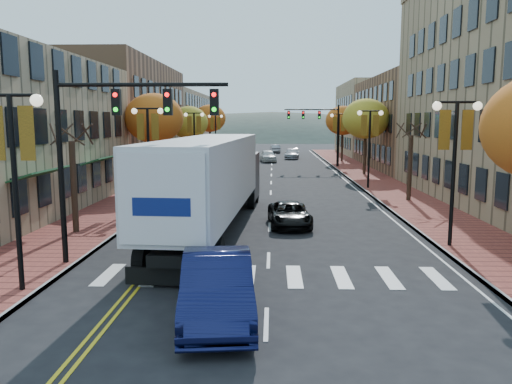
{
  "coord_description": "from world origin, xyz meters",
  "views": [
    {
      "loc": [
        0.16,
        -14.43,
        5.27
      ],
      "look_at": [
        -0.58,
        6.97,
        2.2
      ],
      "focal_mm": 35.0,
      "sensor_mm": 36.0,
      "label": 1
    }
  ],
  "objects": [
    {
      "name": "ground",
      "position": [
        0.0,
        0.0,
        0.0
      ],
      "size": [
        200.0,
        200.0,
        0.0
      ],
      "primitive_type": "plane",
      "color": "black",
      "rests_on": "ground"
    },
    {
      "name": "sidewalk_left",
      "position": [
        -9.0,
        32.5,
        0.07
      ],
      "size": [
        4.0,
        85.0,
        0.15
      ],
      "primitive_type": "cube",
      "color": "brown",
      "rests_on": "ground"
    },
    {
      "name": "sidewalk_right",
      "position": [
        9.0,
        32.5,
        0.07
      ],
      "size": [
        4.0,
        85.0,
        0.15
      ],
      "primitive_type": "cube",
      "color": "brown",
      "rests_on": "ground"
    },
    {
      "name": "building_left_mid",
      "position": [
        -17.0,
        36.0,
        5.5
      ],
      "size": [
        12.0,
        24.0,
        11.0
      ],
      "primitive_type": "cube",
      "color": "brown",
      "rests_on": "ground"
    },
    {
      "name": "building_left_far",
      "position": [
        -17.0,
        61.0,
        4.75
      ],
      "size": [
        12.0,
        26.0,
        9.5
      ],
      "primitive_type": "cube",
      "color": "#9E8966",
      "rests_on": "ground"
    },
    {
      "name": "building_right_mid",
      "position": [
        18.5,
        42.0,
        5.0
      ],
      "size": [
        15.0,
        24.0,
        10.0
      ],
      "primitive_type": "cube",
      "color": "brown",
      "rests_on": "ground"
    },
    {
      "name": "building_right_far",
      "position": [
        18.5,
        64.0,
        5.5
      ],
      "size": [
        15.0,
        20.0,
        11.0
      ],
      "primitive_type": "cube",
      "color": "#9E8966",
      "rests_on": "ground"
    },
    {
      "name": "tree_left_a",
      "position": [
        -9.0,
        8.0,
        2.25
      ],
      "size": [
        0.28,
        0.28,
        4.2
      ],
      "color": "#382619",
      "rests_on": "sidewalk_left"
    },
    {
      "name": "tree_left_b",
      "position": [
        -9.0,
        24.0,
        5.45
      ],
      "size": [
        4.48,
        4.48,
        7.21
      ],
      "color": "#382619",
      "rests_on": "sidewalk_left"
    },
    {
      "name": "tree_left_c",
      "position": [
        -9.0,
        40.0,
        5.05
      ],
      "size": [
        4.16,
        4.16,
        6.69
      ],
      "color": "#382619",
      "rests_on": "sidewalk_left"
    },
    {
      "name": "tree_left_d",
      "position": [
        -9.0,
        58.0,
        5.6
      ],
      "size": [
        4.61,
        4.61,
        7.42
      ],
      "color": "#382619",
      "rests_on": "sidewalk_left"
    },
    {
      "name": "tree_right_b",
      "position": [
        9.0,
        18.0,
        2.25
      ],
      "size": [
        0.28,
        0.28,
        4.2
      ],
      "color": "#382619",
      "rests_on": "sidewalk_right"
    },
    {
      "name": "tree_right_c",
      "position": [
        9.0,
        34.0,
        5.45
      ],
      "size": [
        4.48,
        4.48,
        7.21
      ],
      "color": "#382619",
      "rests_on": "sidewalk_right"
    },
    {
      "name": "tree_right_d",
      "position": [
        9.0,
        50.0,
        5.29
      ],
      "size": [
        4.35,
        4.35,
        7.0
      ],
      "color": "#382619",
      "rests_on": "sidewalk_right"
    },
    {
      "name": "lamp_left_a",
      "position": [
        -7.5,
        0.0,
        4.29
      ],
      "size": [
        1.96,
        0.36,
        6.05
      ],
      "color": "black",
      "rests_on": "ground"
    },
    {
      "name": "lamp_left_b",
      "position": [
        -7.5,
        16.0,
        4.29
      ],
      "size": [
        1.96,
        0.36,
        6.05
      ],
      "color": "black",
      "rests_on": "ground"
    },
    {
      "name": "lamp_left_c",
      "position": [
        -7.5,
        34.0,
        4.29
      ],
      "size": [
        1.96,
        0.36,
        6.05
      ],
      "color": "black",
      "rests_on": "ground"
    },
    {
      "name": "lamp_left_d",
      "position": [
        -7.5,
        52.0,
        4.29
      ],
      "size": [
        1.96,
        0.36,
        6.05
      ],
      "color": "black",
      "rests_on": "ground"
    },
    {
      "name": "lamp_right_a",
      "position": [
        7.5,
        6.0,
        4.29
      ],
      "size": [
        1.96,
        0.36,
        6.05
      ],
      "color": "black",
      "rests_on": "ground"
    },
    {
      "name": "lamp_right_b",
      "position": [
        7.5,
        24.0,
        4.29
      ],
      "size": [
        1.96,
        0.36,
        6.05
      ],
      "color": "black",
      "rests_on": "ground"
    },
    {
      "name": "lamp_right_c",
      "position": [
        7.5,
        42.0,
        4.29
      ],
      "size": [
        1.96,
        0.36,
        6.05
      ],
      "color": "black",
      "rests_on": "ground"
    },
    {
      "name": "traffic_mast_near",
      "position": [
        -5.48,
        3.0,
        4.92
      ],
      "size": [
        6.1,
        0.35,
        7.0
      ],
      "color": "black",
      "rests_on": "ground"
    },
    {
      "name": "traffic_mast_far",
      "position": [
        5.48,
        42.0,
        4.92
      ],
      "size": [
        6.1,
        0.34,
        7.0
      ],
      "color": "black",
      "rests_on": "ground"
    },
    {
      "name": "semi_truck",
      "position": [
        -2.67,
        9.03,
        2.63
      ],
      "size": [
        3.91,
        18.1,
        4.49
      ],
      "rotation": [
        0.0,
        0.0,
        -0.06
      ],
      "color": "black",
      "rests_on": "ground"
    },
    {
      "name": "navy_sedan",
      "position": [
        -1.32,
        -1.63,
        0.87
      ],
      "size": [
        2.41,
        5.43,
        1.73
      ],
      "primitive_type": "imported",
      "rotation": [
        0.0,
        0.0,
        0.11
      ],
      "color": "#0E1138",
      "rests_on": "ground"
    },
    {
      "name": "black_suv",
      "position": [
        1.0,
        10.3,
        0.6
      ],
      "size": [
        2.28,
        4.44,
        1.2
      ],
      "primitive_type": "imported",
      "rotation": [
        0.0,
        0.0,
        0.07
      ],
      "color": "black",
      "rests_on": "ground"
    },
    {
      "name": "car_far_white",
      "position": [
        -0.5,
        49.81,
        0.78
      ],
      "size": [
        2.44,
        4.79,
        1.56
      ],
      "primitive_type": "imported",
      "rotation": [
        0.0,
        0.0,
        0.13
      ],
      "color": "silver",
      "rests_on": "ground"
    },
    {
      "name": "car_far_silver",
      "position": [
        2.79,
        55.31,
        0.69
      ],
      "size": [
        2.32,
        4.92,
        1.39
      ],
      "primitive_type": "imported",
      "rotation": [
        0.0,
        0.0,
        -0.08
      ],
      "color": "#9F9FA6",
      "rests_on": "ground"
    },
    {
      "name": "car_far_oncoming",
      "position": [
        0.5,
        68.01,
        0.68
      ],
      "size": [
        1.79,
        4.21,
        1.35
      ],
      "primitive_type": "imported",
      "rotation": [
        0.0,
        0.0,
        3.23
      ],
      "color": "#9D9DA4",
      "rests_on": "ground"
    }
  ]
}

